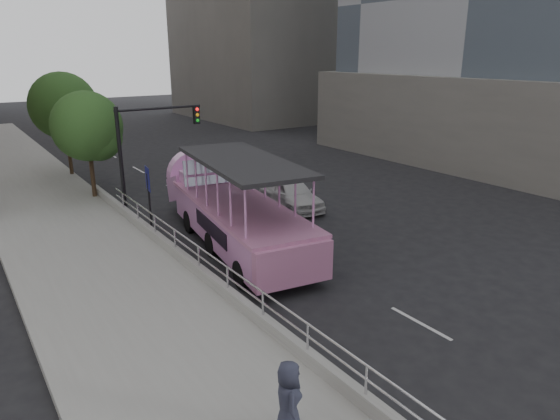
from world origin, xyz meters
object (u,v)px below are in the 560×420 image
object	(u,v)px
duck_boat	(230,209)
parking_sign	(149,194)
pedestrian_far	(288,401)
street_tree_near	(90,129)
street_tree_far	(66,108)
traffic_signal	(145,142)
car	(291,194)

from	to	relation	value
duck_boat	parking_sign	distance (m)	3.42
pedestrian_far	street_tree_near	bearing A→B (deg)	18.83
pedestrian_far	parking_sign	bearing A→B (deg)	14.44
street_tree_near	street_tree_far	world-z (taller)	street_tree_far
parking_sign	street_tree_near	bearing A→B (deg)	93.76
pedestrian_far	traffic_signal	world-z (taller)	traffic_signal
parking_sign	street_tree_far	distance (m)	12.97
duck_boat	traffic_signal	world-z (taller)	traffic_signal
duck_boat	car	distance (m)	5.30
duck_boat	car	xyz separation A→B (m)	(4.74, 2.28, -0.63)
traffic_signal	street_tree_near	bearing A→B (deg)	114.98
duck_boat	street_tree_near	xyz separation A→B (m)	(-3.01, 8.94, 2.44)
car	parking_sign	bearing A→B (deg)	-172.24
pedestrian_far	street_tree_far	xyz separation A→B (m)	(1.85, 25.70, 3.16)
pedestrian_far	parking_sign	distance (m)	13.14
pedestrian_far	street_tree_far	world-z (taller)	street_tree_far
car	street_tree_near	distance (m)	10.67
car	street_tree_far	size ratio (longest dim) A/B	0.68
parking_sign	street_tree_near	world-z (taller)	street_tree_near
pedestrian_far	parking_sign	size ratio (longest dim) A/B	0.55
pedestrian_far	car	bearing A→B (deg)	-12.18
parking_sign	pedestrian_far	bearing A→B (deg)	-99.17
parking_sign	street_tree_far	world-z (taller)	street_tree_far
parking_sign	traffic_signal	distance (m)	3.86
pedestrian_far	street_tree_far	size ratio (longest dim) A/B	0.26
parking_sign	duck_boat	bearing A→B (deg)	-40.51
duck_boat	street_tree_far	world-z (taller)	street_tree_far
car	parking_sign	size ratio (longest dim) A/B	1.44
traffic_signal	street_tree_far	size ratio (longest dim) A/B	0.81
parking_sign	street_tree_far	size ratio (longest dim) A/B	0.47
street_tree_far	traffic_signal	bearing A→B (deg)	-81.57
car	street_tree_far	distance (m)	15.16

